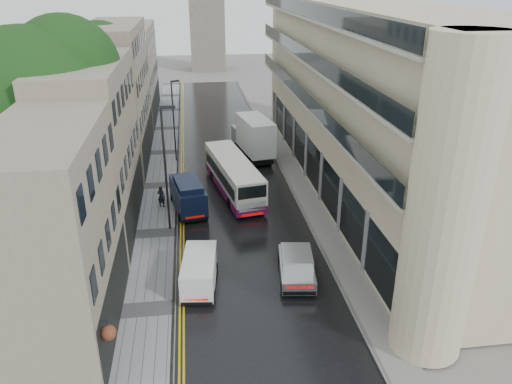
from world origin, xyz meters
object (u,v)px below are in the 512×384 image
object	(u,v)px
lamp_post_near	(166,171)
white_van	(182,287)
cream_bus	(230,191)
navy_van	(180,205)
tree_near	(37,135)
pedestrian	(161,197)
tree_far	(83,98)
lamp_post_far	(174,122)
white_lorry	(248,143)
silver_hatchback	(283,280)

from	to	relation	value
lamp_post_near	white_van	bearing A→B (deg)	-85.14
cream_bus	navy_van	bearing A→B (deg)	-166.38
tree_near	pedestrian	size ratio (longest dim) A/B	8.56
lamp_post_near	pedestrian	bearing A→B (deg)	99.37
tree_far	lamp_post_near	bearing A→B (deg)	-61.34
tree_far	white_van	distance (m)	23.61
lamp_post_near	lamp_post_far	xyz separation A→B (m)	(0.26, 13.59, -0.55)
navy_van	lamp_post_far	xyz separation A→B (m)	(-0.46, 12.37, 2.52)
white_lorry	tree_far	bearing A→B (deg)	165.22
cream_bus	lamp_post_near	world-z (taller)	lamp_post_near
navy_van	lamp_post_near	size ratio (longest dim) A/B	0.57
silver_hatchback	white_lorry	bearing A→B (deg)	95.98
lamp_post_near	white_lorry	bearing A→B (deg)	59.69
lamp_post_near	tree_far	bearing A→B (deg)	117.54
tree_near	silver_hatchback	xyz separation A→B (m)	(13.80, -8.40, -6.13)
white_van	navy_van	world-z (taller)	navy_van
white_lorry	white_van	bearing A→B (deg)	-116.35
navy_van	pedestrian	xyz separation A→B (m)	(-1.38, 2.37, -0.32)
lamp_post_far	white_van	bearing A→B (deg)	-112.52
white_lorry	lamp_post_far	bearing A→B (deg)	157.20
tree_far	white_van	size ratio (longest dim) A/B	3.08
tree_near	lamp_post_near	distance (m)	7.99
cream_bus	white_lorry	world-z (taller)	white_lorry
tree_far	lamp_post_far	xyz separation A→B (m)	(7.50, 0.33, -2.46)
tree_far	white_lorry	size ratio (longest dim) A/B	1.68
tree_far	white_van	xyz separation A→B (m)	(8.11, -21.53, -5.30)
cream_bus	pedestrian	bearing A→B (deg)	160.93
tree_near	cream_bus	size ratio (longest dim) A/B	1.38
tree_near	lamp_post_far	distance (m)	15.77
white_lorry	lamp_post_near	bearing A→B (deg)	-129.39
silver_hatchback	white_van	distance (m)	5.39
white_lorry	navy_van	world-z (taller)	white_lorry
navy_van	pedestrian	distance (m)	2.76
tree_near	navy_van	size ratio (longest dim) A/B	2.88
tree_far	white_lorry	bearing A→B (deg)	-4.58
pedestrian	lamp_post_far	size ratio (longest dim) A/B	0.22
tree_near	white_lorry	bearing A→B (deg)	39.67
tree_far	cream_bus	bearing A→B (deg)	-42.18
tree_near	silver_hatchback	world-z (taller)	tree_near
white_van	navy_van	size ratio (longest dim) A/B	0.84
white_lorry	cream_bus	bearing A→B (deg)	-114.94
pedestrian	lamp_post_near	world-z (taller)	lamp_post_near
white_van	lamp_post_far	world-z (taller)	lamp_post_far
white_van	tree_near	bearing A→B (deg)	140.90
white_van	silver_hatchback	bearing A→B (deg)	7.65
navy_van	tree_near	bearing A→B (deg)	176.05
cream_bus	white_lorry	bearing A→B (deg)	65.35
lamp_post_far	white_lorry	bearing A→B (deg)	-36.71
white_lorry	tree_near	bearing A→B (deg)	-150.53
tree_near	white_lorry	size ratio (longest dim) A/B	1.87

